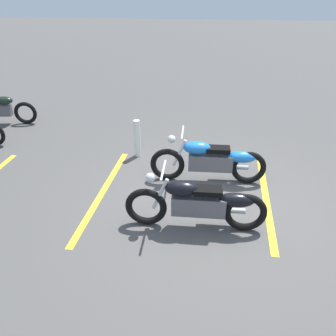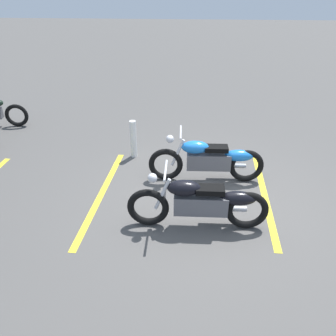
% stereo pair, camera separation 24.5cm
% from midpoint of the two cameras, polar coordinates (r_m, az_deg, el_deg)
% --- Properties ---
extents(ground_plane, '(60.00, 60.00, 0.00)m').
position_cam_midpoint_polar(ground_plane, '(6.33, 8.29, -5.58)').
color(ground_plane, '#514F4C').
extents(motorcycle_bright_foreground, '(2.23, 0.62, 1.04)m').
position_cam_midpoint_polar(motorcycle_bright_foreground, '(6.72, 8.10, 1.25)').
color(motorcycle_bright_foreground, black).
rests_on(motorcycle_bright_foreground, ground).
extents(motorcycle_dark_foreground, '(2.23, 0.62, 1.04)m').
position_cam_midpoint_polar(motorcycle_dark_foreground, '(5.46, 6.41, -5.76)').
color(motorcycle_dark_foreground, black).
rests_on(motorcycle_dark_foreground, ground).
extents(bollard_post, '(0.14, 0.14, 0.84)m').
position_cam_midpoint_polar(bollard_post, '(7.69, -4.16, 4.84)').
color(bollard_post, white).
rests_on(bollard_post, ground).
extents(parking_stripe_near, '(0.24, 3.20, 0.01)m').
position_cam_midpoint_polar(parking_stripe_near, '(6.70, 16.73, -4.45)').
color(parking_stripe_near, yellow).
rests_on(parking_stripe_near, ground).
extents(parking_stripe_mid, '(0.24, 3.20, 0.01)m').
position_cam_midpoint_polar(parking_stripe_mid, '(6.64, -9.61, -3.85)').
color(parking_stripe_mid, yellow).
rests_on(parking_stripe_mid, ground).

